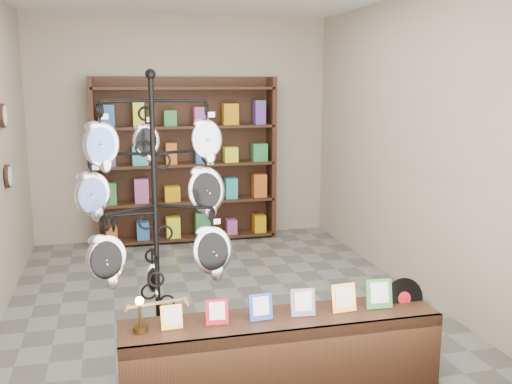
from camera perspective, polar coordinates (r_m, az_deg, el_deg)
ground at (r=5.75m, az=-3.79°, el=-10.77°), size 5.00×5.00×0.00m
room_envelope at (r=5.35m, az=-4.03°, el=7.99°), size 5.00×5.00×5.00m
display_tree at (r=4.01m, az=-10.07°, el=-1.38°), size 1.13×0.99×2.21m
front_shelf at (r=4.10m, az=2.56°, el=-15.83°), size 2.20×0.46×0.78m
back_shelving at (r=7.69m, az=-7.03°, el=2.64°), size 2.42×0.36×2.20m
wall_clocks at (r=6.17m, az=-23.75°, el=4.21°), size 0.03×0.24×0.84m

